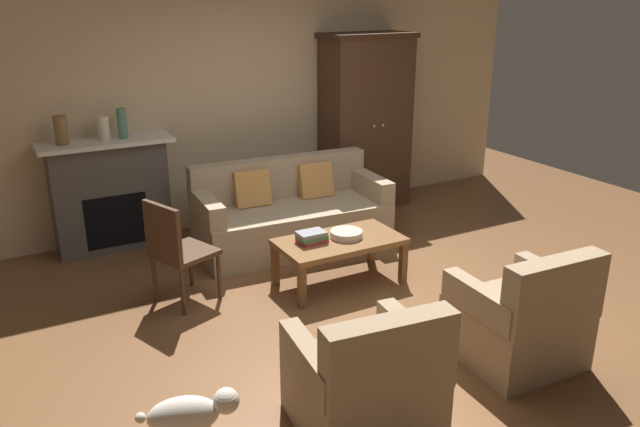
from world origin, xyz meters
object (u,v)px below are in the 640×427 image
(mantel_vase_bronze, at_px, (61,130))
(fireplace, at_px, (111,194))
(couch, at_px, (290,215))
(dog, at_px, (189,415))
(fruit_bowl, at_px, (346,234))
(mantel_vase_jade, at_px, (122,123))
(book_stack, at_px, (312,237))
(armoire, at_px, (365,122))
(armchair_near_left, at_px, (366,386))
(side_chair_wooden, at_px, (175,247))
(mantel_vase_cream, at_px, (103,128))
(armchair_near_right, at_px, (521,321))
(coffee_table, at_px, (340,245))

(mantel_vase_bronze, bearing_deg, fireplace, 2.70)
(couch, xyz_separation_m, mantel_vase_bronze, (-1.98, 0.78, 0.94))
(fireplace, xyz_separation_m, dog, (-0.28, -3.32, -0.32))
(fruit_bowl, bearing_deg, mantel_vase_jade, 129.42)
(fruit_bowl, height_order, book_stack, book_stack)
(armoire, distance_m, armchair_near_left, 4.29)
(mantel_vase_bronze, xyz_separation_m, side_chair_wooden, (0.58, -1.50, -0.74))
(fireplace, bearing_deg, mantel_vase_cream, -90.00)
(armoire, relative_size, side_chair_wooden, 2.26)
(dog, bearing_deg, couch, 53.36)
(couch, distance_m, mantel_vase_bronze, 2.32)
(couch, xyz_separation_m, armchair_near_right, (0.44, -2.72, -0.00))
(mantel_vase_cream, xyz_separation_m, side_chair_wooden, (0.20, -1.50, -0.72))
(couch, height_order, mantel_vase_cream, mantel_vase_cream)
(fireplace, height_order, mantel_vase_bronze, mantel_vase_bronze)
(armoire, relative_size, mantel_vase_bronze, 7.53)
(book_stack, bearing_deg, mantel_vase_cream, 127.14)
(coffee_table, relative_size, side_chair_wooden, 1.22)
(mantel_vase_jade, distance_m, dog, 3.49)
(coffee_table, bearing_deg, side_chair_wooden, 167.56)
(mantel_vase_bronze, distance_m, mantel_vase_jade, 0.56)
(fireplace, bearing_deg, side_chair_wooden, -82.46)
(coffee_table, relative_size, fruit_bowl, 3.82)
(fireplace, height_order, couch, fireplace)
(armoire, height_order, dog, armoire)
(armoire, xyz_separation_m, side_chair_wooden, (-2.75, -1.44, -0.51))
(armoire, xyz_separation_m, coffee_table, (-1.37, -1.74, -0.66))
(mantel_vase_cream, relative_size, dog, 0.42)
(armchair_near_right, height_order, dog, armchair_near_right)
(fireplace, relative_size, mantel_vase_bronze, 4.66)
(coffee_table, bearing_deg, book_stack, 168.61)
(mantel_vase_cream, height_order, mantel_vase_jade, mantel_vase_jade)
(armchair_near_left, bearing_deg, armchair_near_right, 5.18)
(fruit_bowl, bearing_deg, book_stack, 172.96)
(fruit_bowl, relative_size, dog, 0.52)
(armoire, xyz_separation_m, dog, (-3.23, -3.24, -0.78))
(coffee_table, height_order, book_stack, book_stack)
(book_stack, xyz_separation_m, mantel_vase_cream, (-1.33, 1.75, 0.77))
(armoire, xyz_separation_m, mantel_vase_cream, (-2.95, 0.06, 0.21))
(fireplace, xyz_separation_m, armoire, (2.95, -0.08, 0.45))
(dog, bearing_deg, coffee_table, 38.96)
(mantel_vase_jade, xyz_separation_m, side_chair_wooden, (0.02, -1.50, -0.75))
(mantel_vase_cream, bearing_deg, mantel_vase_bronze, 180.00)
(book_stack, relative_size, dog, 0.47)
(armoire, bearing_deg, coffee_table, -128.22)
(fruit_bowl, xyz_separation_m, mantel_vase_cream, (-1.65, 1.79, 0.79))
(side_chair_wooden, bearing_deg, armchair_near_right, -47.50)
(fruit_bowl, relative_size, mantel_vase_bronze, 1.06)
(fireplace, xyz_separation_m, armchair_near_right, (2.04, -3.52, -0.25))
(book_stack, xyz_separation_m, armchair_near_left, (-0.65, -1.88, -0.15))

